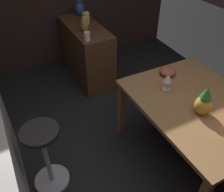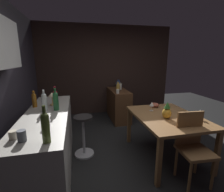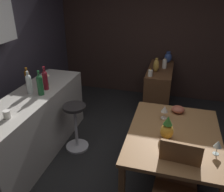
{
  "view_description": "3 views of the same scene",
  "coord_description": "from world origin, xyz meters",
  "views": [
    {
      "loc": [
        -1.14,
        1.0,
        2.12
      ],
      "look_at": [
        0.12,
        0.35,
        0.99
      ],
      "focal_mm": 38.4,
      "sensor_mm": 36.0,
      "label": 1
    },
    {
      "loc": [
        -2.3,
        1.0,
        1.67
      ],
      "look_at": [
        0.28,
        0.42,
        1.04
      ],
      "focal_mm": 26.03,
      "sensor_mm": 36.0,
      "label": 2
    },
    {
      "loc": [
        -2.3,
        -0.35,
        2.25
      ],
      "look_at": [
        0.35,
        0.38,
        0.91
      ],
      "focal_mm": 37.67,
      "sensor_mm": 36.0,
      "label": 3
    }
  ],
  "objects": [
    {
      "name": "counter_lamp",
      "position": [
        0.44,
        1.39,
        1.06
      ],
      "size": [
        0.12,
        0.12,
        0.22
      ],
      "color": "#A58447",
      "rests_on": "kitchen_counter"
    },
    {
      "name": "wine_glass_right",
      "position": [
        0.26,
        -0.3,
        0.86
      ],
      "size": [
        0.08,
        0.08,
        0.17
      ],
      "color": "silver",
      "rests_on": "dining_table"
    },
    {
      "name": "pineapple_centerpiece",
      "position": [
        -0.15,
        -0.36,
        0.85
      ],
      "size": [
        0.14,
        0.14,
        0.27
      ],
      "color": "gold",
      "rests_on": "dining_table"
    },
    {
      "name": "wine_bottle_ruby",
      "position": [
        0.33,
        1.33,
        1.05
      ],
      "size": [
        0.07,
        0.07,
        0.33
      ],
      "color": "maroon",
      "rests_on": "kitchen_counter"
    },
    {
      "name": "wine_bottle_clear",
      "position": [
        0.15,
        1.46,
        1.05
      ],
      "size": [
        0.07,
        0.07,
        0.32
      ],
      "color": "silver",
      "rests_on": "kitchen_counter"
    },
    {
      "name": "cup_white",
      "position": [
        -0.47,
        1.35,
        0.95
      ],
      "size": [
        0.12,
        0.08,
        0.09
      ],
      "color": "white",
      "rests_on": "kitchen_counter"
    },
    {
      "name": "chair_near_window",
      "position": [
        -0.61,
        -0.5,
        0.52
      ],
      "size": [
        0.43,
        0.43,
        0.96
      ],
      "color": "olive",
      "rests_on": "ground_plane"
    },
    {
      "name": "bar_stool",
      "position": [
        0.31,
        0.91,
        0.38
      ],
      "size": [
        0.34,
        0.34,
        0.71
      ],
      "color": "#262323",
      "rests_on": "ground_plane"
    },
    {
      "name": "wine_bottle_amber",
      "position": [
        0.4,
        1.66,
        1.03
      ],
      "size": [
        0.07,
        0.07,
        0.26
      ],
      "color": "#8C5114",
      "rests_on": "kitchen_counter"
    },
    {
      "name": "dining_table",
      "position": [
        -0.04,
        -0.44,
        0.66
      ],
      "size": [
        1.31,
        1.0,
        0.74
      ],
      "color": "olive",
      "rests_on": "ground_plane"
    },
    {
      "name": "wall_side_right",
      "position": [
        2.55,
        0.3,
        1.3
      ],
      "size": [
        0.1,
        4.4,
        2.6
      ],
      "primitive_type": "cube",
      "color": "#33231E",
      "rests_on": "ground_plane"
    },
    {
      "name": "vase_brass",
      "position": [
        1.66,
        -0.05,
        0.94
      ],
      "size": [
        0.1,
        0.1,
        0.25
      ],
      "color": "#B78C38",
      "rests_on": "sideboard_cabinet"
    },
    {
      "name": "pillar_candle_short",
      "position": [
        1.91,
        -0.18,
        0.9
      ],
      "size": [
        0.08,
        0.08,
        0.19
      ],
      "color": "white",
      "rests_on": "sideboard_cabinet"
    },
    {
      "name": "vase_ceramic_blue",
      "position": [
        2.27,
        -0.22,
        0.92
      ],
      "size": [
        0.14,
        0.14,
        0.22
      ],
      "color": "#334C8C",
      "rests_on": "sideboard_cabinet"
    },
    {
      "name": "fruit_bowl",
      "position": [
        0.45,
        -0.47,
        0.78
      ],
      "size": [
        0.17,
        0.17,
        0.08
      ],
      "primitive_type": "ellipsoid",
      "color": "#9E4C38",
      "rests_on": "dining_table"
    },
    {
      "name": "kitchen_counter",
      "position": [
        0.05,
        1.43,
        0.45
      ],
      "size": [
        2.1,
        0.6,
        0.9
      ],
      "primitive_type": "cube",
      "color": "#B2ADA3",
      "rests_on": "ground_plane"
    },
    {
      "name": "wine_glass_left",
      "position": [
        -0.28,
        -0.85,
        0.85
      ],
      "size": [
        0.08,
        0.08,
        0.15
      ],
      "color": "silver",
      "rests_on": "dining_table"
    },
    {
      "name": "ground_plane",
      "position": [
        0.0,
        0.0,
        0.0
      ],
      "size": [
        9.0,
        9.0,
        0.0
      ],
      "primitive_type": "plane",
      "color": "black"
    },
    {
      "name": "sideboard_cabinet",
      "position": [
        1.87,
        -0.12,
        0.41
      ],
      "size": [
        1.1,
        0.44,
        0.82
      ],
      "primitive_type": "cube",
      "color": "#56351E",
      "rests_on": "ground_plane"
    },
    {
      "name": "pillar_candle_tall",
      "position": [
        1.43,
        0.02,
        0.87
      ],
      "size": [
        0.08,
        0.08,
        0.13
      ],
      "color": "white",
      "rests_on": "sideboard_cabinet"
    },
    {
      "name": "wine_bottle_green",
      "position": [
        0.16,
        1.31,
        1.05
      ],
      "size": [
        0.08,
        0.08,
        0.33
      ],
      "color": "#1E592D",
      "rests_on": "kitchen_counter"
    }
  ]
}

